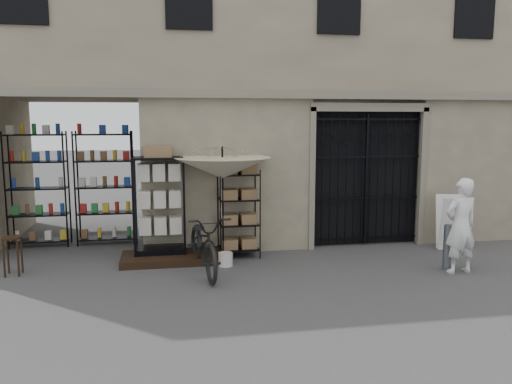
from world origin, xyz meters
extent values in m
plane|color=black|center=(0.00, 0.00, 0.00)|extent=(80.00, 80.00, 0.00)
cube|color=gray|center=(0.00, 4.00, 4.50)|extent=(14.00, 4.00, 9.00)
cube|color=black|center=(-4.50, 2.80, 1.50)|extent=(3.00, 1.70, 3.00)
cube|color=black|center=(-4.55, 3.30, 1.25)|extent=(2.70, 0.50, 2.50)
cube|color=black|center=(1.75, 2.28, 1.50)|extent=(2.50, 0.06, 3.00)
cube|color=black|center=(1.75, 2.12, 1.45)|extent=(0.05, 0.05, 2.80)
cube|color=black|center=(-2.40, 1.55, 0.07)|extent=(2.00, 0.90, 0.15)
cube|color=black|center=(-2.65, 1.74, 0.20)|extent=(1.08, 0.87, 0.10)
cube|color=silver|center=(-2.76, 1.47, 1.09)|extent=(0.82, 0.32, 1.75)
cube|color=silver|center=(-2.65, 1.74, 0.98)|extent=(0.89, 0.67, 1.46)
cube|color=olive|center=(-2.65, 1.74, 2.08)|extent=(0.63, 0.56, 0.21)
cube|color=black|center=(-1.10, 1.71, 0.89)|extent=(0.88, 0.71, 1.78)
cube|color=olive|center=(-1.10, 1.71, 0.83)|extent=(0.75, 0.58, 1.33)
cylinder|color=black|center=(-1.43, 1.53, 1.12)|extent=(0.04, 0.04, 2.23)
imported|color=beige|center=(-1.43, 1.53, 1.93)|extent=(2.01, 2.04, 1.50)
cylinder|color=silver|center=(-1.44, 1.08, 0.13)|extent=(0.30, 0.30, 0.26)
imported|color=black|center=(-1.87, 0.73, 0.00)|extent=(0.86, 1.18, 2.08)
cylinder|color=black|center=(-5.21, 1.17, 0.68)|extent=(0.40, 0.40, 0.03)
cube|color=black|center=(-5.21, 1.17, 0.34)|extent=(0.30, 0.30, 0.68)
cylinder|color=slate|center=(2.56, 0.15, 0.42)|extent=(0.19, 0.19, 0.84)
imported|color=white|center=(2.66, -0.07, 0.00)|extent=(0.82, 1.78, 0.41)
cube|color=silver|center=(3.33, 1.22, 0.59)|extent=(0.59, 0.40, 1.14)
cube|color=silver|center=(3.42, 1.56, 0.59)|extent=(0.59, 0.40, 1.14)
camera|label=1|loc=(-2.47, -8.01, 2.72)|focal=35.00mm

